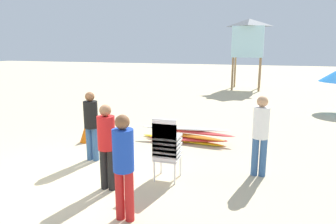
% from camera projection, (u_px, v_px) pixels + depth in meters
% --- Properties ---
extents(ground, '(80.00, 80.00, 0.00)m').
position_uv_depth(ground, '(53.00, 184.00, 6.01)').
color(ground, beige).
extents(stacked_plastic_chairs, '(0.48, 0.48, 1.29)m').
position_uv_depth(stacked_plastic_chairs, '(166.00, 145.00, 6.01)').
color(stacked_plastic_chairs, white).
rests_on(stacked_plastic_chairs, ground).
extents(surfboard_pile, '(2.74, 0.76, 0.40)m').
position_uv_depth(surfboard_pile, '(187.00, 135.00, 8.60)').
color(surfboard_pile, yellow).
rests_on(surfboard_pile, ground).
extents(lifeguard_near_left, '(0.32, 0.32, 1.67)m').
position_uv_depth(lifeguard_near_left, '(261.00, 131.00, 6.21)').
color(lifeguard_near_left, '#33598C').
rests_on(lifeguard_near_left, ground).
extents(lifeguard_near_center, '(0.32, 0.32, 1.62)m').
position_uv_depth(lifeguard_near_center, '(91.00, 122.00, 7.08)').
color(lifeguard_near_center, '#33598C').
rests_on(lifeguard_near_center, ground).
extents(lifeguard_near_right, '(0.32, 0.32, 1.62)m').
position_uv_depth(lifeguard_near_right, '(107.00, 142.00, 5.62)').
color(lifeguard_near_right, black).
rests_on(lifeguard_near_right, ground).
extents(lifeguard_far_right, '(0.32, 0.32, 1.67)m').
position_uv_depth(lifeguard_far_right, '(123.00, 161.00, 4.59)').
color(lifeguard_far_right, red).
rests_on(lifeguard_far_right, ground).
extents(lifeguard_tower, '(1.98, 1.98, 4.21)m').
position_uv_depth(lifeguard_tower, '(248.00, 38.00, 18.51)').
color(lifeguard_tower, olive).
rests_on(lifeguard_tower, ground).
extents(traffic_cone_near, '(0.32, 0.32, 0.46)m').
position_uv_depth(traffic_cone_near, '(85.00, 134.00, 8.60)').
color(traffic_cone_near, orange).
rests_on(traffic_cone_near, ground).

